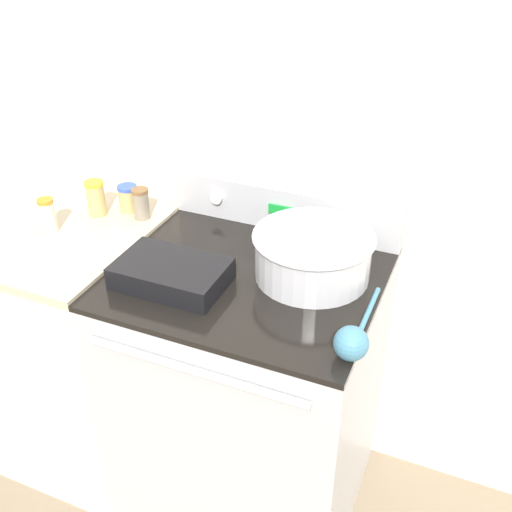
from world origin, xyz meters
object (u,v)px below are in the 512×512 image
(ladle, at_px, (352,341))
(casserole_dish, at_px, (171,272))
(mixing_bowl, at_px, (313,253))
(spice_jar_orange_cap, at_px, (48,216))
(spice_jar_blue_cap, at_px, (128,198))
(spice_jar_yellow_cap, at_px, (96,198))
(spice_jar_brown_cap, at_px, (141,203))

(ladle, bearing_deg, casserole_dish, 170.21)
(mixing_bowl, height_order, ladle, mixing_bowl)
(spice_jar_orange_cap, bearing_deg, mixing_bowl, 6.95)
(mixing_bowl, height_order, spice_jar_blue_cap, mixing_bowl)
(mixing_bowl, relative_size, spice_jar_orange_cap, 3.01)
(ladle, distance_m, spice_jar_yellow_cap, 1.05)
(ladle, height_order, spice_jar_brown_cap, spice_jar_brown_cap)
(ladle, relative_size, spice_jar_orange_cap, 2.93)
(spice_jar_brown_cap, xyz_separation_m, spice_jar_blue_cap, (-0.07, 0.03, -0.01))
(mixing_bowl, distance_m, ladle, 0.35)
(casserole_dish, xyz_separation_m, spice_jar_blue_cap, (-0.35, 0.32, 0.02))
(casserole_dish, bearing_deg, mixing_bowl, 28.85)
(mixing_bowl, bearing_deg, spice_jar_orange_cap, -173.05)
(mixing_bowl, bearing_deg, ladle, -55.75)
(ladle, distance_m, spice_jar_brown_cap, 0.92)
(ladle, xyz_separation_m, spice_jar_orange_cap, (-1.06, 0.19, 0.03))
(spice_jar_blue_cap, bearing_deg, mixing_bowl, -9.78)
(mixing_bowl, height_order, casserole_dish, mixing_bowl)
(spice_jar_yellow_cap, bearing_deg, spice_jar_blue_cap, 37.61)
(spice_jar_brown_cap, bearing_deg, spice_jar_blue_cap, 158.47)
(mixing_bowl, distance_m, casserole_dish, 0.41)
(casserole_dish, xyz_separation_m, ladle, (0.55, -0.10, 0.00))
(ladle, height_order, spice_jar_yellow_cap, spice_jar_yellow_cap)
(spice_jar_orange_cap, bearing_deg, casserole_dish, -10.28)
(casserole_dish, height_order, spice_jar_orange_cap, spice_jar_orange_cap)
(casserole_dish, distance_m, spice_jar_brown_cap, 0.40)
(ladle, bearing_deg, mixing_bowl, 124.25)
(spice_jar_orange_cap, bearing_deg, spice_jar_brown_cap, 41.72)
(casserole_dish, distance_m, spice_jar_orange_cap, 0.51)
(ladle, xyz_separation_m, spice_jar_brown_cap, (-0.83, 0.39, 0.03))
(mixing_bowl, xyz_separation_m, spice_jar_blue_cap, (-0.70, 0.12, -0.02))
(spice_jar_yellow_cap, relative_size, spice_jar_orange_cap, 1.04)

